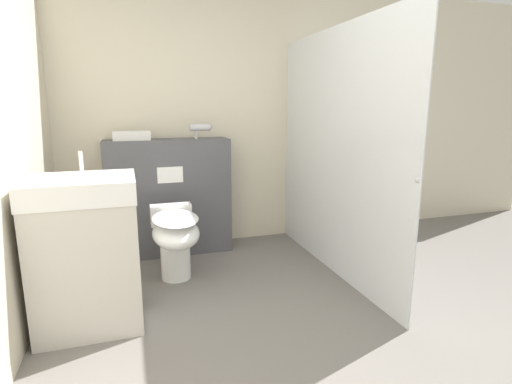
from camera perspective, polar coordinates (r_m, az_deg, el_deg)
wall_back at (r=3.95m, az=-6.36°, el=10.66°), size 8.00×0.06×2.50m
partition_panel at (r=3.76m, az=-12.25°, el=-0.71°), size 1.10×0.32×1.06m
shower_glass at (r=3.26m, az=11.20°, el=5.34°), size 0.04×2.01×1.95m
toilet at (r=3.17m, az=-11.46°, el=-6.26°), size 0.35×0.65×0.56m
sink_vanity at (r=2.68m, az=-22.99°, el=-7.96°), size 0.62×0.52×1.08m
hair_drier at (r=3.68m, az=-7.91°, el=9.05°), size 0.21×0.06×0.13m
folded_towel at (r=3.66m, az=-17.34°, el=7.68°), size 0.31×0.13×0.08m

